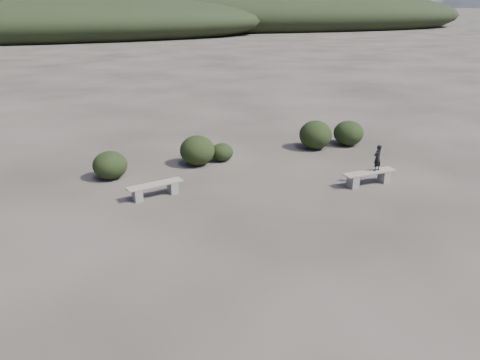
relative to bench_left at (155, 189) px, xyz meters
name	(u,v)px	position (x,y,z in m)	size (l,w,h in m)	color
ground	(297,270)	(2.71, -5.58, -0.29)	(1200.00, 1200.00, 0.00)	#2F2A25
bench_left	(155,189)	(0.00, 0.00, 0.00)	(1.93, 0.89, 0.47)	slate
bench_right	(369,177)	(7.38, -1.06, 0.02)	(2.04, 0.64, 0.50)	slate
seated_person	(377,158)	(7.66, -1.03, 0.68)	(0.34, 0.22, 0.93)	black
shrub_a	(110,165)	(-1.35, 2.26, 0.22)	(1.25, 1.25, 1.02)	black
shrub_b	(197,150)	(2.03, 2.88, 0.30)	(1.38, 1.38, 1.18)	black
shrub_c	(222,152)	(3.09, 3.09, 0.08)	(0.91, 0.91, 0.73)	black
shrub_d	(316,135)	(7.48, 3.57, 0.34)	(1.43, 1.43, 1.25)	black
shrub_e	(349,133)	(9.15, 3.64, 0.27)	(1.34, 1.34, 1.12)	black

